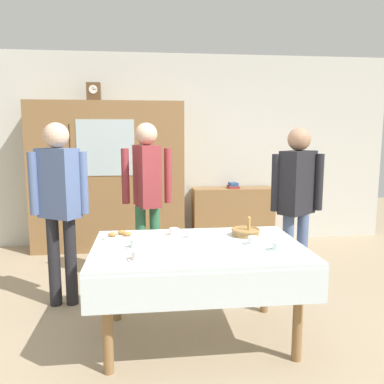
{
  "coord_description": "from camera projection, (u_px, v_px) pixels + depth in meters",
  "views": [
    {
      "loc": [
        -0.38,
        -3.08,
        1.6
      ],
      "look_at": [
        0.0,
        0.2,
        1.1
      ],
      "focal_mm": 36.81,
      "sensor_mm": 36.0,
      "label": 1
    }
  ],
  "objects": [
    {
      "name": "person_behind_table_left",
      "position": [
        297.0,
        194.0,
        3.83
      ],
      "size": [
        0.52,
        0.37,
        1.65
      ],
      "color": "slate",
      "rests_on": "ground"
    },
    {
      "name": "tea_cup_mid_right",
      "position": [
        135.0,
        244.0,
        2.92
      ],
      "size": [
        0.13,
        0.13,
        0.06
      ],
      "color": "silver",
      "rests_on": "dining_table"
    },
    {
      "name": "wall_cabinet",
      "position": [
        108.0,
        177.0,
        5.36
      ],
      "size": [
        2.04,
        0.46,
        2.01
      ],
      "color": "olive",
      "rests_on": "ground"
    },
    {
      "name": "book_stack",
      "position": [
        233.0,
        186.0,
        5.64
      ],
      "size": [
        0.15,
        0.22,
        0.08
      ],
      "color": "#99332D",
      "rests_on": "bookshelf_low"
    },
    {
      "name": "spoon_near_left",
      "position": [
        169.0,
        249.0,
        2.87
      ],
      "size": [
        0.12,
        0.02,
        0.01
      ],
      "color": "silver",
      "rests_on": "dining_table"
    },
    {
      "name": "pastry_plate",
      "position": [
        120.0,
        236.0,
        3.21
      ],
      "size": [
        0.28,
        0.28,
        0.05
      ],
      "color": "white",
      "rests_on": "dining_table"
    },
    {
      "name": "tea_cup_near_right",
      "position": [
        191.0,
        235.0,
        3.18
      ],
      "size": [
        0.13,
        0.13,
        0.06
      ],
      "color": "white",
      "rests_on": "dining_table"
    },
    {
      "name": "dining_table",
      "position": [
        199.0,
        259.0,
        2.98
      ],
      "size": [
        1.59,
        1.06,
        0.75
      ],
      "color": "olive",
      "rests_on": "ground"
    },
    {
      "name": "tea_cup_center",
      "position": [
        278.0,
        247.0,
        2.85
      ],
      "size": [
        0.13,
        0.13,
        0.06
      ],
      "color": "silver",
      "rests_on": "dining_table"
    },
    {
      "name": "spoon_center",
      "position": [
        237.0,
        249.0,
        2.88
      ],
      "size": [
        0.12,
        0.02,
        0.01
      ],
      "color": "silver",
      "rests_on": "dining_table"
    },
    {
      "name": "mantel_clock",
      "position": [
        94.0,
        92.0,
        5.18
      ],
      "size": [
        0.18,
        0.11,
        0.24
      ],
      "color": "brown",
      "rests_on": "wall_cabinet"
    },
    {
      "name": "bread_basket",
      "position": [
        246.0,
        232.0,
        3.27
      ],
      "size": [
        0.24,
        0.24,
        0.16
      ],
      "color": "#9E7542",
      "rests_on": "dining_table"
    },
    {
      "name": "tea_cup_mid_left",
      "position": [
        253.0,
        241.0,
        3.01
      ],
      "size": [
        0.13,
        0.13,
        0.06
      ],
      "color": "white",
      "rests_on": "dining_table"
    },
    {
      "name": "person_behind_table_right",
      "position": [
        147.0,
        187.0,
        4.09
      ],
      "size": [
        0.52,
        0.4,
        1.7
      ],
      "color": "#33704C",
      "rests_on": "ground"
    },
    {
      "name": "back_wall",
      "position": [
        173.0,
        150.0,
        5.71
      ],
      "size": [
        6.4,
        0.1,
        2.7
      ],
      "primitive_type": "cube",
      "color": "silver",
      "rests_on": "ground"
    },
    {
      "name": "tea_cup_back_edge",
      "position": [
        174.0,
        232.0,
        3.27
      ],
      "size": [
        0.13,
        0.13,
        0.06
      ],
      "color": "white",
      "rests_on": "dining_table"
    },
    {
      "name": "ground_plane",
      "position": [
        195.0,
        325.0,
        3.3
      ],
      "size": [
        12.0,
        12.0,
        0.0
      ],
      "primitive_type": "plane",
      "color": "tan",
      "rests_on": "ground"
    },
    {
      "name": "person_by_cabinet",
      "position": [
        59.0,
        196.0,
        3.56
      ],
      "size": [
        0.52,
        0.36,
        1.69
      ],
      "color": "#232328",
      "rests_on": "ground"
    },
    {
      "name": "tea_cup_near_left",
      "position": [
        138.0,
        256.0,
        2.64
      ],
      "size": [
        0.13,
        0.13,
        0.06
      ],
      "color": "white",
      "rests_on": "dining_table"
    },
    {
      "name": "spoon_back_edge",
      "position": [
        215.0,
        244.0,
        3.02
      ],
      "size": [
        0.12,
        0.02,
        0.01
      ],
      "color": "silver",
      "rests_on": "dining_table"
    },
    {
      "name": "bookshelf_low",
      "position": [
        233.0,
        216.0,
        5.7
      ],
      "size": [
        1.16,
        0.35,
        0.82
      ],
      "color": "olive",
      "rests_on": "ground"
    }
  ]
}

